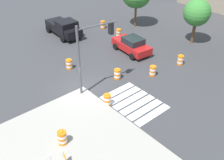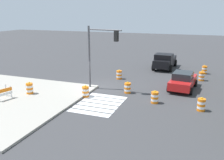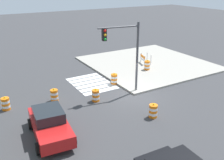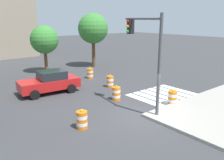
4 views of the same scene
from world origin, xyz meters
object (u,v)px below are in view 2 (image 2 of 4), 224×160
at_px(traffic_barrel_near_corner, 155,97).
at_px(traffic_barrel_median_far, 202,76).
at_px(traffic_barrel_opposite_curb, 201,105).
at_px(sports_car, 183,81).
at_px(traffic_barrel_crosswalk_end, 119,75).
at_px(traffic_barrel_lane_center, 128,88).
at_px(traffic_light_pole, 100,47).
at_px(traffic_barrel_far_curb, 204,70).
at_px(traffic_barrel_on_sidewalk, 30,88).
at_px(construction_barricade, 3,92).
at_px(pickup_truck, 165,61).
at_px(traffic_barrel_median_near, 85,92).

distance_m(traffic_barrel_near_corner, traffic_barrel_median_far, 8.69).
height_order(traffic_barrel_median_far, traffic_barrel_opposite_curb, same).
height_order(sports_car, traffic_barrel_crosswalk_end, sports_car).
relative_size(traffic_barrel_lane_center, traffic_barrel_opposite_curb, 1.00).
xyz_separation_m(sports_car, traffic_barrel_near_corner, (4.37, -1.70, -0.36)).
bearing_deg(traffic_light_pole, traffic_barrel_far_curb, 137.98).
height_order(traffic_barrel_median_far, traffic_barrel_far_curb, same).
height_order(traffic_barrel_lane_center, traffic_barrel_on_sidewalk, traffic_barrel_on_sidewalk).
distance_m(traffic_barrel_on_sidewalk, construction_barricade, 2.12).
bearing_deg(traffic_barrel_lane_center, traffic_barrel_crosswalk_end, -151.96).
height_order(pickup_truck, traffic_light_pole, traffic_light_pole).
distance_m(traffic_barrel_opposite_curb, traffic_light_pole, 9.44).
bearing_deg(sports_car, traffic_barrel_lane_center, -57.69).
bearing_deg(traffic_barrel_median_near, traffic_barrel_on_sidewalk, -74.70).
height_order(traffic_barrel_median_far, traffic_barrel_lane_center, same).
xyz_separation_m(pickup_truck, traffic_barrel_median_far, (4.16, 4.43, -0.52)).
relative_size(sports_car, traffic_light_pole, 0.81).
bearing_deg(traffic_barrel_lane_center, traffic_light_pole, -88.68).
xyz_separation_m(traffic_barrel_crosswalk_end, traffic_barrel_on_sidewalk, (7.56, -5.36, 0.15)).
bearing_deg(traffic_light_pole, traffic_barrel_median_far, 127.68).
distance_m(sports_car, traffic_barrel_lane_center, 5.18).
bearing_deg(traffic_light_pole, traffic_barrel_near_corner, 73.41).
bearing_deg(traffic_barrel_median_near, traffic_barrel_near_corner, 96.24).
distance_m(traffic_barrel_on_sidewalk, traffic_light_pole, 6.92).
xyz_separation_m(traffic_barrel_median_far, traffic_barrel_lane_center, (6.46, -5.92, 0.00)).
relative_size(traffic_barrel_near_corner, construction_barricade, 0.73).
height_order(pickup_truck, traffic_barrel_median_far, pickup_truck).
bearing_deg(sports_car, construction_barricade, -58.00).
height_order(traffic_barrel_crosswalk_end, construction_barricade, construction_barricade).
bearing_deg(pickup_truck, traffic_light_pole, -20.55).
xyz_separation_m(pickup_truck, traffic_barrel_median_near, (12.83, -4.43, -0.52)).
distance_m(traffic_barrel_near_corner, traffic_barrel_lane_center, 3.11).
relative_size(traffic_barrel_opposite_curb, traffic_barrel_on_sidewalk, 1.00).
height_order(traffic_barrel_crosswalk_end, traffic_barrel_median_near, same).
distance_m(traffic_barrel_crosswalk_end, traffic_barrel_median_far, 8.44).
bearing_deg(traffic_barrel_on_sidewalk, sports_car, 117.64).
bearing_deg(sports_car, traffic_barrel_median_near, -55.76).
distance_m(traffic_barrel_far_curb, traffic_light_pole, 13.41).
bearing_deg(traffic_barrel_on_sidewalk, traffic_barrel_lane_center, 114.74).
relative_size(traffic_barrel_opposite_curb, traffic_light_pole, 0.19).
height_order(traffic_barrel_near_corner, traffic_barrel_crosswalk_end, same).
xyz_separation_m(traffic_barrel_median_near, traffic_barrel_lane_center, (-2.22, 2.95, 0.00)).
bearing_deg(traffic_barrel_far_curb, traffic_barrel_crosswalk_end, -56.67).
xyz_separation_m(pickup_truck, traffic_barrel_lane_center, (10.62, -1.49, -0.52)).
bearing_deg(traffic_barrel_crosswalk_end, pickup_truck, 150.70).
xyz_separation_m(traffic_barrel_near_corner, traffic_barrel_opposite_curb, (0.36, 3.39, 0.00)).
relative_size(traffic_barrel_far_curb, construction_barricade, 0.73).
xyz_separation_m(traffic_barrel_median_near, traffic_barrel_on_sidewalk, (1.26, -4.59, 0.15)).
distance_m(sports_car, traffic_light_pole, 8.06).
bearing_deg(traffic_barrel_far_curb, construction_barricade, -44.69).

